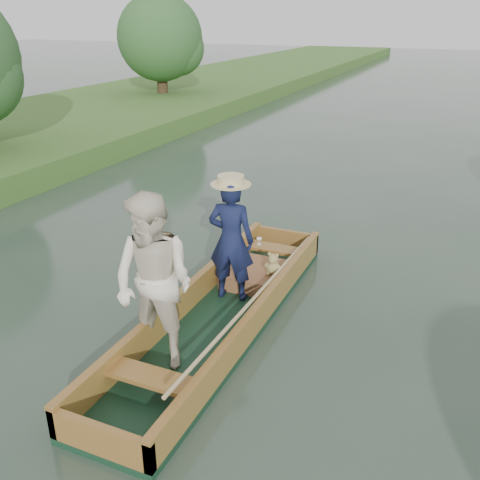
% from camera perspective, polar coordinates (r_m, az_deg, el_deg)
% --- Properties ---
extents(ground, '(120.00, 120.00, 0.00)m').
position_cam_1_polar(ground, '(6.94, -2.02, -9.03)').
color(ground, '#283D30').
rests_on(ground, ground).
extents(trees_far, '(22.81, 16.71, 4.51)m').
position_cam_1_polar(trees_far, '(12.95, 13.17, 17.69)').
color(trees_far, '#47331E').
rests_on(trees_far, ground).
extents(punt, '(1.33, 5.00, 2.05)m').
position_cam_1_polar(punt, '(6.36, -4.65, -4.73)').
color(punt, '#133320').
rests_on(punt, ground).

